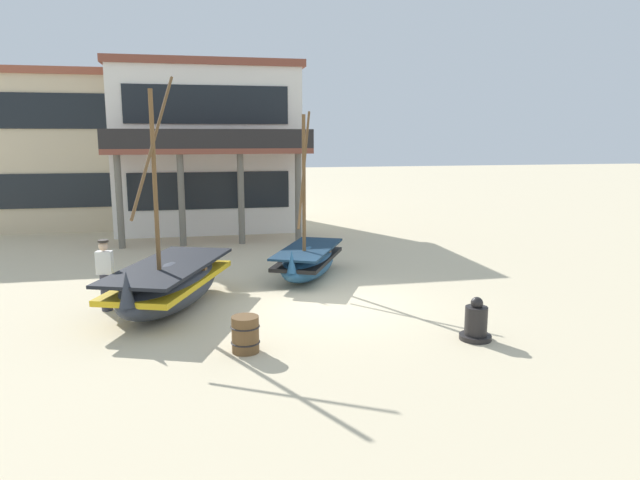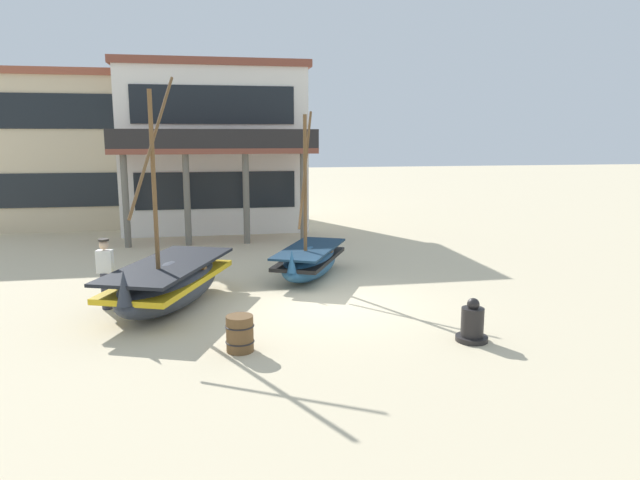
% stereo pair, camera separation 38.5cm
% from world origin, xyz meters
% --- Properties ---
extents(ground_plane, '(120.00, 120.00, 0.00)m').
position_xyz_m(ground_plane, '(0.00, 0.00, 0.00)').
color(ground_plane, beige).
extents(fishing_boat_near_left, '(2.69, 3.73, 4.72)m').
position_xyz_m(fishing_boat_near_left, '(0.01, 2.69, 0.50)').
color(fishing_boat_near_left, '#23517A').
rests_on(fishing_boat_near_left, ground).
extents(fishing_boat_centre_large, '(3.13, 4.65, 5.42)m').
position_xyz_m(fishing_boat_centre_large, '(-3.78, 0.40, 0.60)').
color(fishing_boat_centre_large, '#2D333D').
rests_on(fishing_boat_centre_large, ground).
extents(fisherman_by_hull, '(0.39, 0.27, 1.68)m').
position_xyz_m(fisherman_by_hull, '(-5.23, 0.53, 0.83)').
color(fisherman_by_hull, '#33333D').
rests_on(fisherman_by_hull, ground).
extents(capstan_winch, '(0.64, 0.64, 0.89)m').
position_xyz_m(capstan_winch, '(2.32, -3.12, 0.34)').
color(capstan_winch, black).
rests_on(capstan_winch, ground).
extents(wooden_barrel, '(0.56, 0.56, 0.70)m').
position_xyz_m(wooden_barrel, '(-2.27, -2.83, 0.35)').
color(wooden_barrel, brown).
rests_on(wooden_barrel, ground).
extents(harbor_building_main, '(7.93, 7.73, 7.08)m').
position_xyz_m(harbor_building_main, '(-2.53, 12.96, 3.54)').
color(harbor_building_main, white).
rests_on(harbor_building_main, ground).
extents(harbor_building_annex, '(7.40, 6.21, 6.80)m').
position_xyz_m(harbor_building_annex, '(-9.35, 15.44, 3.41)').
color(harbor_building_annex, beige).
rests_on(harbor_building_annex, ground).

